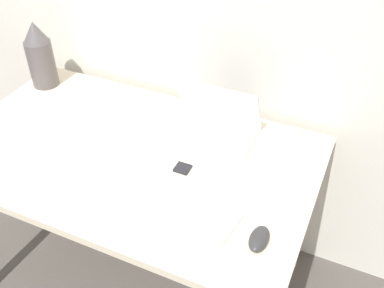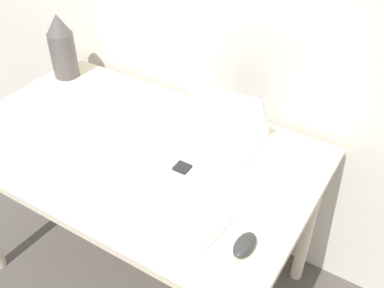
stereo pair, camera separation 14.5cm
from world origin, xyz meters
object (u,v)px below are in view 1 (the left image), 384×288
(keyboard, at_px, (168,202))
(mouse, at_px, (259,239))
(vase, at_px, (40,55))
(laptop, at_px, (214,123))
(mp3_player, at_px, (183,168))

(keyboard, xyz_separation_m, mouse, (0.30, -0.03, 0.01))
(keyboard, height_order, vase, vase)
(vase, bearing_deg, mouse, -22.03)
(keyboard, height_order, mouse, mouse)
(laptop, xyz_separation_m, mp3_player, (-0.02, -0.23, -0.04))
(mp3_player, bearing_deg, keyboard, -80.74)
(keyboard, distance_m, mp3_player, 0.16)
(laptop, relative_size, mouse, 3.14)
(laptop, distance_m, mouse, 0.52)
(mouse, xyz_separation_m, mp3_player, (-0.33, 0.19, -0.01))
(keyboard, height_order, mp3_player, keyboard)
(keyboard, relative_size, mouse, 4.66)
(vase, relative_size, mp3_player, 5.49)
(laptop, bearing_deg, keyboard, -89.23)
(laptop, relative_size, mp3_player, 5.99)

